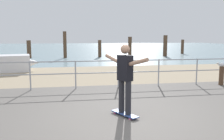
{
  "coord_description": "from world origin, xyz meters",
  "views": [
    {
      "loc": [
        -1.23,
        -5.25,
        1.93
      ],
      "look_at": [
        0.02,
        2.0,
        0.9
      ],
      "focal_mm": 39.18,
      "sensor_mm": 36.0,
      "label": 1
    }
  ],
  "objects": [
    {
      "name": "groyne_post_2",
      "position": [
        1.46,
        17.04,
        0.78
      ],
      "size": [
        0.31,
        0.31,
        1.57
      ],
      "primitive_type": "cylinder",
      "color": "#513826",
      "rests_on": "ground"
    },
    {
      "name": "railing_fence",
      "position": [
        -1.05,
        3.6,
        0.7
      ],
      "size": [
        12.71,
        0.05,
        1.05
      ],
      "color": "#9EA0A5",
      "rests_on": "ground"
    },
    {
      "name": "skateboard",
      "position": [
        0.03,
        0.29,
        0.07
      ],
      "size": [
        0.56,
        0.8,
        0.08
      ],
      "color": "#334C8C",
      "rests_on": "ground"
    },
    {
      "name": "groyne_post_1",
      "position": [
        -1.66,
        16.62,
        1.17
      ],
      "size": [
        0.3,
        0.3,
        2.33
      ],
      "primitive_type": "cylinder",
      "color": "#513826",
      "rests_on": "ground"
    },
    {
      "name": "groyne_post_3",
      "position": [
        4.57,
        18.15,
        0.93
      ],
      "size": [
        0.36,
        0.36,
        1.85
      ],
      "primitive_type": "cylinder",
      "color": "#513826",
      "rests_on": "ground"
    },
    {
      "name": "groyne_post_4",
      "position": [
        7.69,
        16.83,
        1.0
      ],
      "size": [
        0.37,
        0.37,
        2.0
      ],
      "primitive_type": "cylinder",
      "color": "#513826",
      "rests_on": "ground"
    },
    {
      "name": "seagull",
      "position": [
        4.57,
        3.32,
        0.83
      ],
      "size": [
        0.49,
        0.17,
        0.18
      ],
      "color": "white",
      "rests_on": "bollard_short"
    },
    {
      "name": "groyne_post_5",
      "position": [
        10.81,
        19.65,
        0.77
      ],
      "size": [
        0.31,
        0.31,
        1.55
      ],
      "primitive_type": "cylinder",
      "color": "#513826",
      "rests_on": "ground"
    },
    {
      "name": "ground_plane",
      "position": [
        0.0,
        -1.0,
        0.0
      ],
      "size": [
        24.0,
        10.0,
        0.04
      ],
      "primitive_type": "cube",
      "color": "#605B56",
      "rests_on": "ground"
    },
    {
      "name": "bollard_short",
      "position": [
        4.59,
        3.32,
        0.37
      ],
      "size": [
        0.18,
        0.18,
        0.75
      ],
      "primitive_type": "cylinder",
      "color": "#513826",
      "rests_on": "ground"
    },
    {
      "name": "groyne_post_0",
      "position": [
        -4.78,
        17.13,
        0.78
      ],
      "size": [
        0.36,
        0.36,
        1.55
      ],
      "primitive_type": "cylinder",
      "color": "#513826",
      "rests_on": "ground"
    },
    {
      "name": "beach_strip",
      "position": [
        0.0,
        7.0,
        0.0
      ],
      "size": [
        24.0,
        6.0,
        0.04
      ],
      "primitive_type": "cube",
      "color": "tan",
      "rests_on": "ground"
    },
    {
      "name": "skateboarder",
      "position": [
        0.03,
        0.29,
        1.02
      ],
      "size": [
        0.77,
        1.31,
        1.65
      ],
      "color": "#26262B",
      "rests_on": "skateboard"
    },
    {
      "name": "sea_surface",
      "position": [
        0.0,
        35.0,
        0.0
      ],
      "size": [
        72.0,
        50.0,
        0.04
      ],
      "primitive_type": "cube",
      "color": "#75939E",
      "rests_on": "ground"
    }
  ]
}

